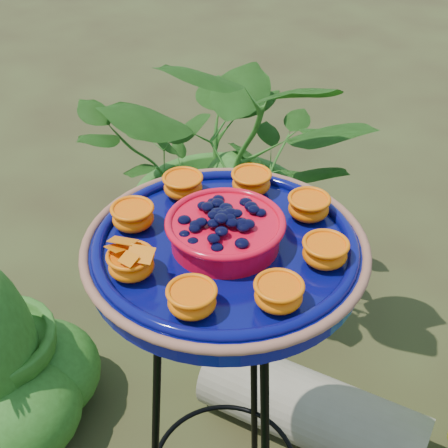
{
  "coord_description": "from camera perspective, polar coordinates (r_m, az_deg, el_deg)",
  "views": [
    {
      "loc": [
        0.7,
        -0.62,
        1.58
      ],
      "look_at": [
        0.08,
        -0.05,
        0.97
      ],
      "focal_mm": 50.0,
      "sensor_mm": 36.0,
      "label": 1
    }
  ],
  "objects": [
    {
      "name": "feeder_dish",
      "position": [
        1.03,
        0.11,
        -1.94
      ],
      "size": [
        0.59,
        0.59,
        0.11
      ],
      "rotation": [
        0.0,
        0.0,
        0.35
      ],
      "color": "#060951",
      "rests_on": "tripod_stand"
    },
    {
      "name": "shrub_back_left",
      "position": [
        2.06,
        0.92,
        4.58
      ],
      "size": [
        1.16,
        1.11,
        1.0
      ],
      "primitive_type": "imported",
      "rotation": [
        0.0,
        0.0,
        0.48
      ],
      "color": "#255015",
      "rests_on": "ground"
    },
    {
      "name": "tripod_stand",
      "position": [
        1.32,
        0.09,
        -15.62
      ],
      "size": [
        0.42,
        0.42,
        0.9
      ],
      "rotation": [
        0.0,
        0.0,
        0.35
      ],
      "color": "black",
      "rests_on": "ground"
    },
    {
      "name": "driftwood_log",
      "position": [
        1.87,
        7.99,
        -16.49
      ],
      "size": [
        0.67,
        0.41,
        0.21
      ],
      "primitive_type": "cylinder",
      "rotation": [
        0.0,
        1.57,
        0.33
      ],
      "color": "gray",
      "rests_on": "ground"
    }
  ]
}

